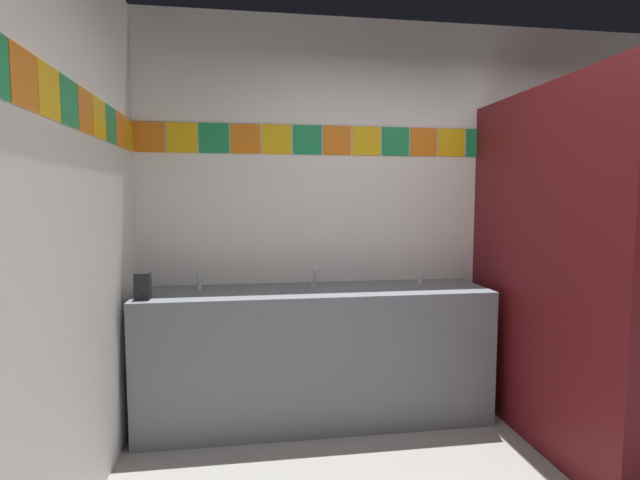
{
  "coord_description": "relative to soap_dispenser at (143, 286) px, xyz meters",
  "views": [
    {
      "loc": [
        -1.26,
        -1.59,
        1.49
      ],
      "look_at": [
        -0.85,
        1.16,
        1.25
      ],
      "focal_mm": 26.66,
      "sensor_mm": 36.0,
      "label": 1
    }
  ],
  "objects": [
    {
      "name": "wall_back",
      "position": [
        1.9,
        0.47,
        0.41
      ],
      "size": [
        4.05,
        0.09,
        2.75
      ],
      "color": "white",
      "rests_on": "ground_plane"
    },
    {
      "name": "toilet",
      "position": [
        2.88,
        0.02,
        -0.67
      ],
      "size": [
        0.39,
        0.49,
        0.74
      ],
      "color": "white",
      "rests_on": "ground_plane"
    },
    {
      "name": "faucet_right",
      "position": [
        1.83,
        0.25,
        -0.03
      ],
      "size": [
        0.04,
        0.1,
        0.14
      ],
      "color": "silver",
      "rests_on": "vanity_counter"
    },
    {
      "name": "soap_dispenser",
      "position": [
        0.0,
        0.0,
        0.0
      ],
      "size": [
        0.09,
        0.09,
        0.16
      ],
      "color": "black",
      "rests_on": "vanity_counter"
    },
    {
      "name": "stall_divider",
      "position": [
        2.48,
        -0.58,
        0.1
      ],
      "size": [
        0.92,
        1.51,
        2.15
      ],
      "color": "maroon",
      "rests_on": "ground_plane"
    },
    {
      "name": "vanity_counter",
      "position": [
        1.07,
        0.16,
        -0.51
      ],
      "size": [
        2.29,
        0.55,
        0.89
      ],
      "color": "slate",
      "rests_on": "ground_plane"
    },
    {
      "name": "faucet_left",
      "position": [
        0.3,
        0.25,
        -0.03
      ],
      "size": [
        0.04,
        0.1,
        0.14
      ],
      "color": "silver",
      "rests_on": "vanity_counter"
    },
    {
      "name": "faucet_center",
      "position": [
        1.07,
        0.25,
        -0.03
      ],
      "size": [
        0.04,
        0.1,
        0.14
      ],
      "color": "silver",
      "rests_on": "vanity_counter"
    }
  ]
}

